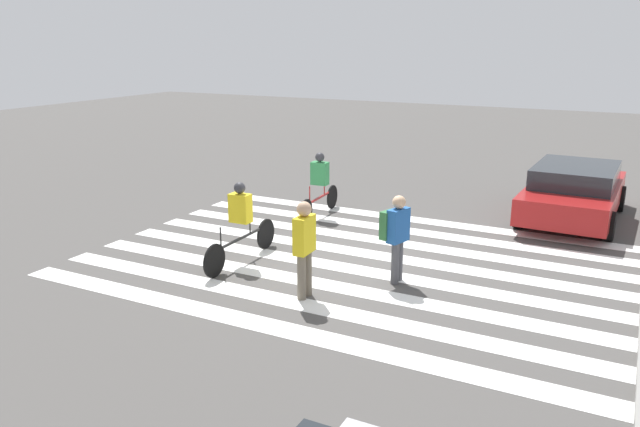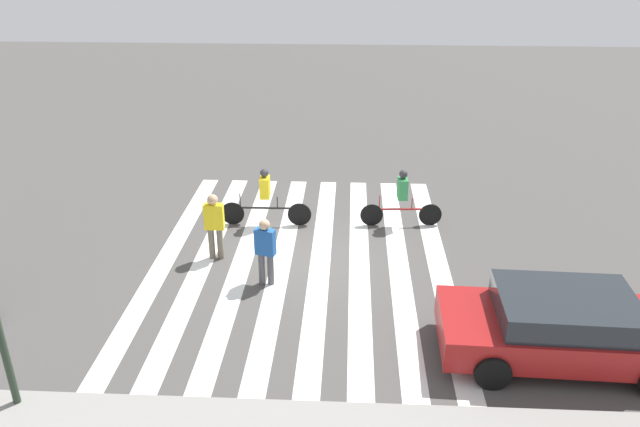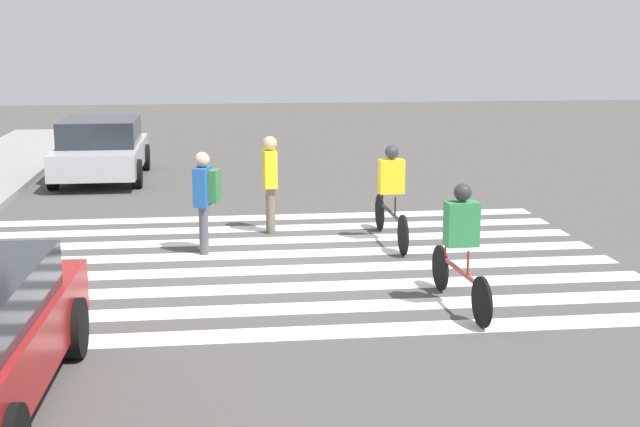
{
  "view_description": "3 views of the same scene",
  "coord_description": "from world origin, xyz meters",
  "px_view_note": "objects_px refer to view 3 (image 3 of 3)",
  "views": [
    {
      "loc": [
        10.51,
        4.65,
        4.17
      ],
      "look_at": [
        1.08,
        -0.2,
        1.19
      ],
      "focal_mm": 35.0,
      "sensor_mm": 36.0,
      "label": 1
    },
    {
      "loc": [
        -1.12,
        13.0,
        7.24
      ],
      "look_at": [
        -0.46,
        0.19,
        1.32
      ],
      "focal_mm": 35.0,
      "sensor_mm": 36.0,
      "label": 2
    },
    {
      "loc": [
        -12.85,
        0.98,
        3.37
      ],
      "look_at": [
        -1.1,
        -0.46,
        0.95
      ],
      "focal_mm": 50.0,
      "sensor_mm": 36.0,
      "label": 3
    }
  ],
  "objects_px": {
    "pedestrian_adult_blue_shirt": "(270,178)",
    "car_parked_far_curb": "(101,148)",
    "pedestrian_child_with_backpack": "(205,194)",
    "cyclist_far_lane": "(391,190)",
    "cyclist_mid_street": "(461,240)"
  },
  "relations": [
    {
      "from": "pedestrian_adult_blue_shirt",
      "to": "cyclist_far_lane",
      "type": "height_order",
      "value": "pedestrian_adult_blue_shirt"
    },
    {
      "from": "pedestrian_child_with_backpack",
      "to": "pedestrian_adult_blue_shirt",
      "type": "relative_size",
      "value": 0.96
    },
    {
      "from": "cyclist_mid_street",
      "to": "cyclist_far_lane",
      "type": "distance_m",
      "value": 3.58
    },
    {
      "from": "pedestrian_child_with_backpack",
      "to": "car_parked_far_curb",
      "type": "relative_size",
      "value": 0.37
    },
    {
      "from": "pedestrian_adult_blue_shirt",
      "to": "car_parked_far_curb",
      "type": "relative_size",
      "value": 0.39
    },
    {
      "from": "cyclist_mid_street",
      "to": "pedestrian_adult_blue_shirt",
      "type": "bearing_deg",
      "value": 20.99
    },
    {
      "from": "cyclist_mid_street",
      "to": "car_parked_far_curb",
      "type": "relative_size",
      "value": 0.51
    },
    {
      "from": "pedestrian_child_with_backpack",
      "to": "car_parked_far_curb",
      "type": "xyz_separation_m",
      "value": [
        7.39,
        2.42,
        -0.21
      ]
    },
    {
      "from": "cyclist_far_lane",
      "to": "car_parked_far_curb",
      "type": "height_order",
      "value": "cyclist_far_lane"
    },
    {
      "from": "pedestrian_adult_blue_shirt",
      "to": "car_parked_far_curb",
      "type": "distance_m",
      "value": 7.0
    },
    {
      "from": "pedestrian_child_with_backpack",
      "to": "cyclist_mid_street",
      "type": "relative_size",
      "value": 0.73
    },
    {
      "from": "pedestrian_child_with_backpack",
      "to": "cyclist_far_lane",
      "type": "relative_size",
      "value": 0.66
    },
    {
      "from": "pedestrian_adult_blue_shirt",
      "to": "cyclist_far_lane",
      "type": "xyz_separation_m",
      "value": [
        -0.94,
        -1.9,
        -0.07
      ]
    },
    {
      "from": "pedestrian_child_with_backpack",
      "to": "cyclist_far_lane",
      "type": "xyz_separation_m",
      "value": [
        0.39,
        -2.98,
        -0.07
      ]
    },
    {
      "from": "cyclist_mid_street",
      "to": "car_parked_far_curb",
      "type": "xyz_separation_m",
      "value": [
        10.57,
        5.55,
        -0.14
      ]
    }
  ]
}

